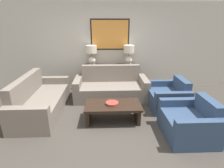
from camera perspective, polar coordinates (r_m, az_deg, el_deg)
name	(u,v)px	position (r m, az deg, el deg)	size (l,w,h in m)	color
ground_plane	(114,129)	(3.72, 0.64, -14.39)	(20.00, 20.00, 0.00)	#3D3833
back_wall	(110,47)	(5.62, -0.67, 12.12)	(7.83, 0.12, 2.65)	beige
console_table	(110,77)	(5.58, -0.55, 2.28)	(1.62, 0.35, 0.81)	#332319
table_lamp_left	(92,53)	(5.40, -6.69, 9.91)	(0.32, 0.32, 0.60)	silver
table_lamp_right	(129,53)	(5.44, 5.50, 10.02)	(0.32, 0.32, 0.60)	silver
couch_by_back_wall	(111,88)	(4.98, -0.29, -1.31)	(2.02, 0.88, 0.89)	slate
couch_by_side	(41,101)	(4.53, -22.27, -5.13)	(0.88, 2.02, 0.89)	slate
coffee_table	(113,108)	(3.84, 0.31, -7.98)	(1.20, 0.63, 0.40)	black
decorative_bowl	(112,103)	(3.77, 0.01, -6.31)	(0.28, 0.28, 0.05)	#93382D
armchair_near_back_wall	(168,97)	(4.65, 17.80, -4.13)	(0.87, 0.98, 0.76)	navy
armchair_near_camera	(189,123)	(3.70, 23.89, -11.49)	(0.87, 0.98, 0.76)	navy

